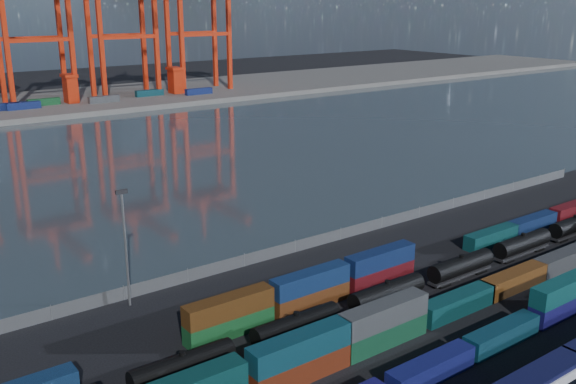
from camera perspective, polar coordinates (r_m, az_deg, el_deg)
ground at (r=88.69m, az=11.78°, el=-10.72°), size 700.00×700.00×0.00m
harbor_water at (r=172.32m, az=-14.97°, el=2.57°), size 700.00×700.00×0.00m
far_quay at (r=271.10m, az=-23.37°, el=6.97°), size 700.00×70.00×2.00m
container_row_mid at (r=87.62m, az=13.73°, el=-9.66°), size 141.37×2.60×5.54m
container_row_north at (r=99.51m, az=10.11°, el=-6.22°), size 127.99×2.45×5.23m
tanker_string at (r=100.29m, az=15.11°, el=-6.42°), size 136.55×2.70×3.86m
waterfront_fence at (r=107.01m, az=0.64°, el=-4.87°), size 160.12×0.12×2.20m
yard_light_mast at (r=88.64m, az=-14.27°, el=-4.33°), size 1.60×0.40×16.60m
straddle_carriers at (r=259.97m, az=-23.55°, el=8.12°), size 140.00×7.00×11.10m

